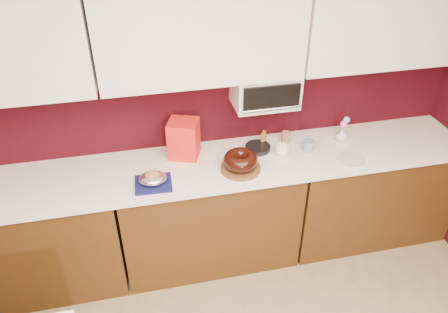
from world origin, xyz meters
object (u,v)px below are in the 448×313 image
(bundt_cake, at_px, (241,160))
(flower_vase, at_px, (342,134))
(foil_ham_nest, at_px, (153,178))
(pandoro_box, at_px, (184,139))
(coffee_mug, at_px, (282,149))
(blue_jar, at_px, (308,146))
(toaster_oven, at_px, (265,88))

(bundt_cake, xyz_separation_m, flower_vase, (0.86, 0.21, -0.02))
(foil_ham_nest, relative_size, pandoro_box, 0.65)
(coffee_mug, height_order, blue_jar, coffee_mug)
(pandoro_box, distance_m, blue_jar, 0.93)
(bundt_cake, height_order, flower_vase, bundt_cake)
(toaster_oven, xyz_separation_m, flower_vase, (0.62, -0.07, -0.42))
(flower_vase, bearing_deg, bundt_cake, -166.25)
(coffee_mug, relative_size, flower_vase, 0.86)
(pandoro_box, bearing_deg, coffee_mug, 8.33)
(foil_ham_nest, height_order, flower_vase, flower_vase)
(pandoro_box, height_order, blue_jar, pandoro_box)
(foil_ham_nest, distance_m, coffee_mug, 0.97)
(pandoro_box, bearing_deg, toaster_oven, 21.21)
(pandoro_box, height_order, coffee_mug, pandoro_box)
(foil_ham_nest, bearing_deg, coffee_mug, 9.56)
(toaster_oven, relative_size, foil_ham_nest, 2.43)
(pandoro_box, bearing_deg, foil_ham_nest, -109.38)
(bundt_cake, bearing_deg, flower_vase, 13.75)
(blue_jar, bearing_deg, foil_ham_nest, -171.88)
(blue_jar, bearing_deg, bundt_cake, -167.18)
(bundt_cake, xyz_separation_m, foil_ham_nest, (-0.61, -0.04, -0.02))
(foil_ham_nest, bearing_deg, pandoro_box, 50.37)
(bundt_cake, relative_size, pandoro_box, 0.86)
(foil_ham_nest, height_order, blue_jar, blue_jar)
(coffee_mug, xyz_separation_m, blue_jar, (0.21, 0.00, -0.00))
(toaster_oven, bearing_deg, foil_ham_nest, -159.41)
(bundt_cake, xyz_separation_m, blue_jar, (0.55, 0.13, -0.03))
(toaster_oven, bearing_deg, coffee_mug, -55.73)
(foil_ham_nest, xyz_separation_m, coffee_mug, (0.96, 0.16, -0.01))
(pandoro_box, xyz_separation_m, blue_jar, (0.91, -0.14, -0.10))
(coffee_mug, bearing_deg, toaster_oven, 124.27)
(bundt_cake, distance_m, flower_vase, 0.89)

